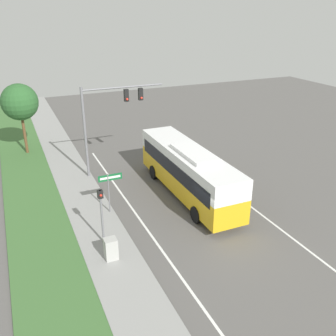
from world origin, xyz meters
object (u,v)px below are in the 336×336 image
Objects in this scene: signal_gantry at (108,112)px; pedestrian_signal at (101,209)px; street_sign at (110,185)px; bus at (188,169)px; utility_cabinet at (111,249)px.

pedestrian_signal is at bearing -108.50° from signal_gantry.
street_sign is (-1.74, -5.98, -2.95)m from signal_gantry.
bus is 5.56m from street_sign.
signal_gantry is 2.53× the size of street_sign.
pedestrian_signal is 2.18m from utility_cabinet.
bus reaches higher than street_sign.
bus reaches higher than utility_cabinet.
signal_gantry is at bearing 73.76° from street_sign.
pedestrian_signal is at bearing -153.41° from bus.
bus reaches higher than pedestrian_signal.
signal_gantry reaches higher than pedestrian_signal.
signal_gantry reaches higher than street_sign.
pedestrian_signal is 2.83× the size of utility_cabinet.
utility_cabinet is (-6.87, -4.99, -1.25)m from bus.
street_sign is at bearing -176.70° from bus.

